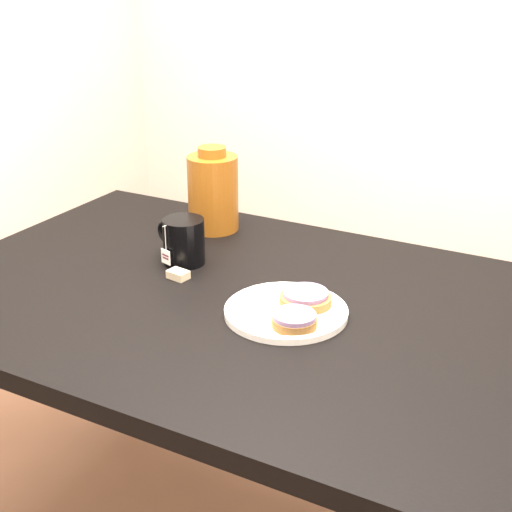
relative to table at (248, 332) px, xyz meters
name	(u,v)px	position (x,y,z in m)	size (l,w,h in m)	color
table	(248,332)	(0.00, 0.00, 0.00)	(1.40, 0.90, 0.75)	black
plate	(286,311)	(0.11, -0.03, 0.09)	(0.25, 0.25, 0.02)	white
bagel_back	(306,298)	(0.13, 0.00, 0.11)	(0.13, 0.13, 0.03)	brown
bagel_front	(294,320)	(0.15, -0.09, 0.11)	(0.12, 0.12, 0.03)	brown
mug	(183,241)	(-0.22, 0.09, 0.14)	(0.15, 0.12, 0.11)	black
teabag_pouch	(178,275)	(-0.18, 0.01, 0.09)	(0.04, 0.03, 0.02)	#C6B793
bagel_package	(213,192)	(-0.27, 0.31, 0.18)	(0.14, 0.14, 0.22)	#612F0C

